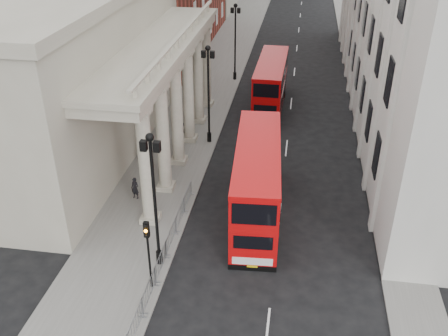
{
  "coord_description": "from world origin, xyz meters",
  "views": [
    {
      "loc": [
        6.59,
        -17.67,
        19.21
      ],
      "look_at": [
        2.23,
        10.08,
        3.28
      ],
      "focal_mm": 40.0,
      "sensor_mm": 36.0,
      "label": 1
    }
  ],
  "objects_px": {
    "lamp_post_south": "(154,193)",
    "lamp_post_north": "(235,37)",
    "pedestrian_b": "(144,157)",
    "lamp_post_mid": "(208,88)",
    "pedestrian_a": "(135,188)",
    "bus_far": "(271,83)",
    "traffic_light": "(148,243)",
    "bus_near": "(257,180)",
    "pedestrian_c": "(186,127)"
  },
  "relations": [
    {
      "from": "traffic_light",
      "to": "pedestrian_b",
      "type": "xyz_separation_m",
      "value": [
        -4.2,
        12.74,
        -2.06
      ]
    },
    {
      "from": "bus_near",
      "to": "pedestrian_c",
      "type": "distance_m",
      "value": 13.31
    },
    {
      "from": "pedestrian_b",
      "to": "pedestrian_c",
      "type": "relative_size",
      "value": 1.21
    },
    {
      "from": "lamp_post_south",
      "to": "pedestrian_c",
      "type": "distance_m",
      "value": 17.62
    },
    {
      "from": "lamp_post_mid",
      "to": "pedestrian_a",
      "type": "distance_m",
      "value": 10.94
    },
    {
      "from": "lamp_post_north",
      "to": "bus_near",
      "type": "distance_m",
      "value": 26.6
    },
    {
      "from": "bus_near",
      "to": "pedestrian_a",
      "type": "bearing_deg",
      "value": 173.27
    },
    {
      "from": "lamp_post_south",
      "to": "lamp_post_mid",
      "type": "distance_m",
      "value": 16.0
    },
    {
      "from": "lamp_post_north",
      "to": "pedestrian_c",
      "type": "height_order",
      "value": "lamp_post_north"
    },
    {
      "from": "traffic_light",
      "to": "pedestrian_b",
      "type": "distance_m",
      "value": 13.58
    },
    {
      "from": "traffic_light",
      "to": "pedestrian_a",
      "type": "relative_size",
      "value": 2.69
    },
    {
      "from": "lamp_post_south",
      "to": "lamp_post_north",
      "type": "height_order",
      "value": "same"
    },
    {
      "from": "lamp_post_north",
      "to": "pedestrian_c",
      "type": "relative_size",
      "value": 5.44
    },
    {
      "from": "lamp_post_south",
      "to": "bus_far",
      "type": "relative_size",
      "value": 0.77
    },
    {
      "from": "lamp_post_south",
      "to": "traffic_light",
      "type": "distance_m",
      "value": 2.71
    },
    {
      "from": "lamp_post_mid",
      "to": "pedestrian_c",
      "type": "distance_m",
      "value": 4.72
    },
    {
      "from": "lamp_post_south",
      "to": "pedestrian_a",
      "type": "relative_size",
      "value": 5.2
    },
    {
      "from": "bus_near",
      "to": "bus_far",
      "type": "bearing_deg",
      "value": 87.85
    },
    {
      "from": "lamp_post_north",
      "to": "pedestrian_a",
      "type": "bearing_deg",
      "value": -97.74
    },
    {
      "from": "lamp_post_south",
      "to": "lamp_post_north",
      "type": "distance_m",
      "value": 32.0
    },
    {
      "from": "pedestrian_b",
      "to": "pedestrian_c",
      "type": "height_order",
      "value": "pedestrian_b"
    },
    {
      "from": "pedestrian_a",
      "to": "pedestrian_b",
      "type": "height_order",
      "value": "pedestrian_b"
    },
    {
      "from": "lamp_post_south",
      "to": "bus_near",
      "type": "height_order",
      "value": "lamp_post_south"
    },
    {
      "from": "lamp_post_south",
      "to": "lamp_post_mid",
      "type": "xyz_separation_m",
      "value": [
        0.0,
        16.0,
        0.0
      ]
    },
    {
      "from": "lamp_post_south",
      "to": "bus_near",
      "type": "relative_size",
      "value": 0.71
    },
    {
      "from": "lamp_post_south",
      "to": "traffic_light",
      "type": "height_order",
      "value": "lamp_post_south"
    },
    {
      "from": "bus_near",
      "to": "pedestrian_a",
      "type": "relative_size",
      "value": 7.34
    },
    {
      "from": "bus_far",
      "to": "pedestrian_c",
      "type": "bearing_deg",
      "value": -129.8
    },
    {
      "from": "traffic_light",
      "to": "bus_far",
      "type": "distance_m",
      "value": 27.25
    },
    {
      "from": "traffic_light",
      "to": "pedestrian_c",
      "type": "height_order",
      "value": "traffic_light"
    },
    {
      "from": "pedestrian_a",
      "to": "pedestrian_c",
      "type": "distance_m",
      "value": 10.65
    },
    {
      "from": "traffic_light",
      "to": "pedestrian_a",
      "type": "height_order",
      "value": "traffic_light"
    },
    {
      "from": "lamp_post_north",
      "to": "pedestrian_a",
      "type": "height_order",
      "value": "lamp_post_north"
    },
    {
      "from": "lamp_post_mid",
      "to": "pedestrian_c",
      "type": "xyz_separation_m",
      "value": [
        -2.25,
        1.0,
        -4.03
      ]
    },
    {
      "from": "lamp_post_mid",
      "to": "lamp_post_south",
      "type": "bearing_deg",
      "value": -90.0
    },
    {
      "from": "lamp_post_south",
      "to": "pedestrian_c",
      "type": "height_order",
      "value": "lamp_post_south"
    },
    {
      "from": "lamp_post_mid",
      "to": "pedestrian_a",
      "type": "height_order",
      "value": "lamp_post_mid"
    },
    {
      "from": "bus_far",
      "to": "pedestrian_b",
      "type": "height_order",
      "value": "bus_far"
    },
    {
      "from": "lamp_post_north",
      "to": "traffic_light",
      "type": "bearing_deg",
      "value": -89.83
    },
    {
      "from": "lamp_post_mid",
      "to": "traffic_light",
      "type": "bearing_deg",
      "value": -89.68
    },
    {
      "from": "bus_far",
      "to": "pedestrian_b",
      "type": "xyz_separation_m",
      "value": [
        -8.62,
        -14.13,
        -1.39
      ]
    },
    {
      "from": "bus_near",
      "to": "pedestrian_a",
      "type": "height_order",
      "value": "bus_near"
    },
    {
      "from": "lamp_post_south",
      "to": "traffic_light",
      "type": "bearing_deg",
      "value": -87.16
    },
    {
      "from": "bus_near",
      "to": "lamp_post_mid",
      "type": "bearing_deg",
      "value": 112.9
    },
    {
      "from": "lamp_post_mid",
      "to": "bus_near",
      "type": "height_order",
      "value": "lamp_post_mid"
    },
    {
      "from": "traffic_light",
      "to": "pedestrian_c",
      "type": "distance_m",
      "value": 19.29
    },
    {
      "from": "pedestrian_b",
      "to": "traffic_light",
      "type": "bearing_deg",
      "value": 113.95
    },
    {
      "from": "lamp_post_south",
      "to": "pedestrian_c",
      "type": "xyz_separation_m",
      "value": [
        -2.25,
        17.0,
        -4.03
      ]
    },
    {
      "from": "lamp_post_south",
      "to": "bus_near",
      "type": "bearing_deg",
      "value": 50.01
    },
    {
      "from": "lamp_post_south",
      "to": "pedestrian_b",
      "type": "xyz_separation_m",
      "value": [
        -4.1,
        10.73,
        -3.86
      ]
    }
  ]
}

